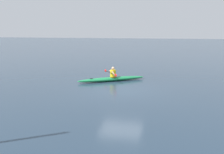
% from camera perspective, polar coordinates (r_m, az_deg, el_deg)
% --- Properties ---
extents(ground_plane, '(160.00, 160.00, 0.00)m').
position_cam_1_polar(ground_plane, '(15.63, 2.04, -2.87)').
color(ground_plane, '#1E2D3D').
extents(kayak, '(4.39, 3.17, 0.28)m').
position_cam_1_polar(kayak, '(18.29, -0.03, -0.44)').
color(kayak, '#19723F').
rests_on(kayak, ground).
extents(kayaker, '(1.36, 2.03, 0.71)m').
position_cam_1_polar(kayaker, '(18.23, 0.16, 0.89)').
color(kayaker, yellow).
rests_on(kayaker, kayak).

